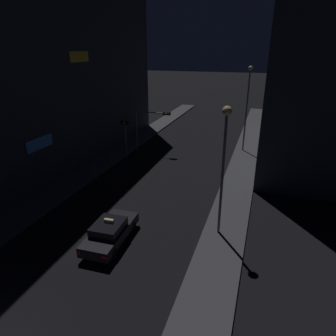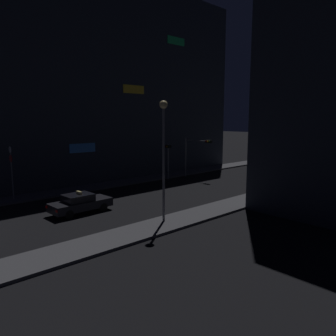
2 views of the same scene
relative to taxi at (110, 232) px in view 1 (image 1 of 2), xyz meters
name	(u,v)px [view 1 (image 1 of 2)]	position (x,y,z in m)	size (l,w,h in m)	color
sidewalk_left	(128,145)	(-7.17, 17.58, -0.65)	(2.60, 56.63, 0.17)	#424247
sidewalk_right	(245,157)	(6.26, 17.58, -0.65)	(2.60, 56.63, 0.17)	#424247
building_facade_left	(42,46)	(-12.22, 11.28, 10.18)	(7.57, 32.33, 21.82)	#282D38
building_facade_right	(328,62)	(13.17, 22.07, 8.76)	(11.29, 24.76, 18.99)	#282D38
taxi	(110,232)	(0.00, 0.00, 0.00)	(1.95, 4.51, 1.62)	black
traffic_light_overhead	(150,121)	(-4.01, 16.66, 2.65)	(4.02, 0.42, 4.60)	slate
traffic_light_left_kerb	(125,131)	(-5.62, 13.84, 2.11)	(0.80, 0.42, 3.99)	slate
street_lamp_near_block	(224,150)	(5.89, 2.86, 4.74)	(0.52, 0.52, 7.75)	slate
street_lamp_far_block	(247,100)	(5.82, 19.78, 4.99)	(0.45, 0.45, 8.92)	slate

